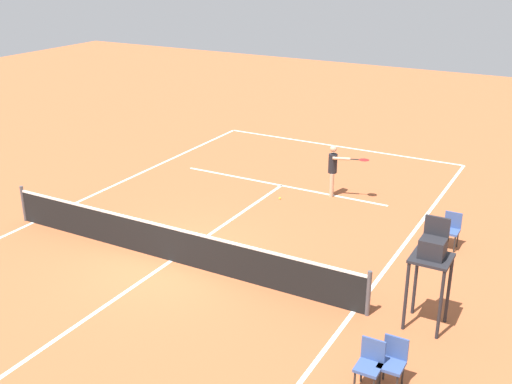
# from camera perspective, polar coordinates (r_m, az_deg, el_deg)

# --- Properties ---
(ground_plane) EXTENTS (60.00, 60.00, 0.00)m
(ground_plane) POSITION_cam_1_polar(r_m,az_deg,el_deg) (16.11, -7.74, -6.23)
(ground_plane) COLOR #AD5933
(court_lines) EXTENTS (9.92, 22.64, 0.01)m
(court_lines) POSITION_cam_1_polar(r_m,az_deg,el_deg) (16.11, -7.74, -6.22)
(court_lines) COLOR white
(court_lines) RESTS_ON ground
(tennis_net) EXTENTS (10.52, 0.10, 1.07)m
(tennis_net) POSITION_cam_1_polar(r_m,az_deg,el_deg) (15.89, -7.82, -4.64)
(tennis_net) COLOR #4C4C51
(tennis_net) RESTS_ON ground
(player_serving) EXTENTS (1.31, 0.52, 1.68)m
(player_serving) POSITION_cam_1_polar(r_m,az_deg,el_deg) (19.86, 7.15, 2.34)
(player_serving) COLOR #D8A884
(player_serving) RESTS_ON ground
(tennis_ball) EXTENTS (0.07, 0.07, 0.07)m
(tennis_ball) POSITION_cam_1_polar(r_m,az_deg,el_deg) (19.78, 2.18, -0.57)
(tennis_ball) COLOR #CCE033
(tennis_ball) RESTS_ON ground
(umpire_chair) EXTENTS (0.80, 0.80, 2.41)m
(umpire_chair) POSITION_cam_1_polar(r_m,az_deg,el_deg) (13.14, 15.72, -5.69)
(umpire_chair) COLOR #232328
(umpire_chair) RESTS_ON ground
(courtside_chair_near) EXTENTS (0.44, 0.46, 0.95)m
(courtside_chair_near) POSITION_cam_1_polar(r_m,az_deg,el_deg) (11.81, 12.37, -14.79)
(courtside_chair_near) COLOR #262626
(courtside_chair_near) RESTS_ON ground
(courtside_chair_mid) EXTENTS (0.44, 0.46, 0.95)m
(courtside_chair_mid) POSITION_cam_1_polar(r_m,az_deg,el_deg) (17.23, 17.36, -3.20)
(courtside_chair_mid) COLOR #262626
(courtside_chair_mid) RESTS_ON ground
(courtside_chair_far) EXTENTS (0.44, 0.46, 0.95)m
(courtside_chair_far) POSITION_cam_1_polar(r_m,az_deg,el_deg) (11.68, 10.34, -15.07)
(courtside_chair_far) COLOR #262626
(courtside_chair_far) RESTS_ON ground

